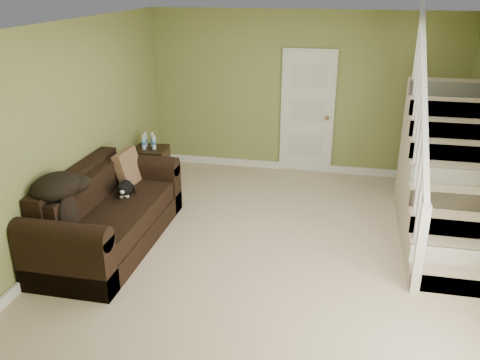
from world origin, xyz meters
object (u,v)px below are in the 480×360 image
at_px(sofa, 107,217).
at_px(banana, 88,230).
at_px(side_table, 152,166).
at_px(cat, 124,189).

height_order(sofa, banana, sofa).
bearing_deg(side_table, sofa, -84.75).
bearing_deg(side_table, banana, -83.31).
bearing_deg(banana, side_table, 82.03).
bearing_deg(cat, side_table, 84.55).
relative_size(sofa, side_table, 2.86).
height_order(cat, banana, cat).
bearing_deg(banana, cat, 76.94).
bearing_deg(sofa, side_table, 95.25).
xyz_separation_m(sofa, cat, (0.10, 0.34, 0.24)).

